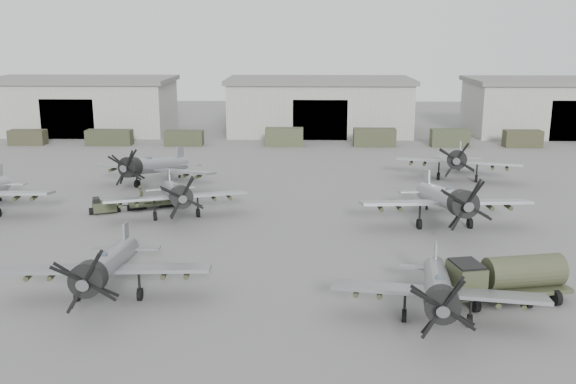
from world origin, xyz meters
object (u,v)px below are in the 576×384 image
object	(u,v)px
aircraft_near_0	(106,266)
tug_trailer	(123,205)
aircraft_near_1	(439,289)
aircraft_far_1	(458,159)
fuel_tanker	(507,276)
ground_crew	(141,195)
aircraft_mid_1	(176,194)
aircraft_far_0	(152,166)
aircraft_mid_2	(447,199)

from	to	relation	value
aircraft_near_0	tug_trailer	distance (m)	20.40
aircraft_near_1	aircraft_far_1	bearing A→B (deg)	84.64
fuel_tanker	ground_crew	size ratio (longest dim) A/B	4.10
aircraft_near_0	aircraft_far_1	size ratio (longest dim) A/B	0.94
aircraft_mid_1	ground_crew	world-z (taller)	aircraft_mid_1
fuel_tanker	aircraft_mid_1	bearing A→B (deg)	132.31
aircraft_near_1	aircraft_mid_1	distance (m)	27.39
fuel_tanker	tug_trailer	distance (m)	34.41
aircraft_near_1	aircraft_far_0	xyz separation A→B (m)	(-23.01, 30.96, 0.25)
aircraft_near_0	aircraft_far_1	xyz separation A→B (m)	(28.40, 32.72, 0.15)
aircraft_far_0	aircraft_far_1	xyz separation A→B (m)	(32.22, 4.49, 0.01)
aircraft_near_1	ground_crew	xyz separation A→B (m)	(-22.67, 24.79, -1.23)
aircraft_mid_2	tug_trailer	size ratio (longest dim) A/B	1.90
aircraft_far_1	ground_crew	size ratio (longest dim) A/B	7.23
aircraft_near_0	aircraft_mid_2	xyz separation A→B (m)	(23.42, 15.18, 0.29)
aircraft_mid_1	fuel_tanker	bearing A→B (deg)	-53.57
aircraft_near_0	ground_crew	bearing A→B (deg)	95.68
aircraft_near_0	aircraft_far_0	world-z (taller)	aircraft_far_0
aircraft_near_0	fuel_tanker	world-z (taller)	aircraft_near_0
aircraft_far_0	aircraft_near_0	bearing A→B (deg)	-64.52
aircraft_near_1	aircraft_mid_2	distance (m)	18.40
aircraft_far_1	aircraft_near_0	bearing A→B (deg)	-115.63
ground_crew	aircraft_far_1	bearing A→B (deg)	-73.58
aircraft_near_1	aircraft_mid_1	world-z (taller)	aircraft_mid_1
fuel_tanker	tug_trailer	world-z (taller)	fuel_tanker
aircraft_near_0	aircraft_far_0	distance (m)	28.49
aircraft_far_0	ground_crew	world-z (taller)	aircraft_far_0
aircraft_far_1	tug_trailer	xyz separation A→B (m)	(-32.99, -12.92, -1.85)
aircraft_mid_1	fuel_tanker	size ratio (longest dim) A/B	1.63
aircraft_near_1	aircraft_mid_2	xyz separation A→B (m)	(4.23, 17.91, 0.40)
aircraft_near_0	aircraft_near_1	world-z (taller)	aircraft_near_0
aircraft_near_1	ground_crew	size ratio (longest dim) A/B	6.47
aircraft_mid_2	aircraft_far_0	size ratio (longest dim) A/B	1.07
tug_trailer	ground_crew	xyz separation A→B (m)	(1.10, 2.26, 0.36)
aircraft_mid_2	aircraft_far_0	distance (m)	30.20
aircraft_far_0	tug_trailer	world-z (taller)	aircraft_far_0
aircraft_near_0	aircraft_mid_1	xyz separation A→B (m)	(0.75, 17.52, -0.02)
ground_crew	aircraft_near_1	bearing A→B (deg)	-139.61
aircraft_mid_1	aircraft_far_1	world-z (taller)	aircraft_far_1
aircraft_far_0	fuel_tanker	size ratio (longest dim) A/B	1.75
ground_crew	aircraft_mid_1	bearing A→B (deg)	-139.12
aircraft_mid_1	aircraft_far_1	size ratio (longest dim) A/B	0.92
aircraft_near_1	tug_trailer	size ratio (longest dim) A/B	1.61
aircraft_far_1	fuel_tanker	distance (m)	32.32
aircraft_near_0	aircraft_far_0	xyz separation A→B (m)	(-3.82, 28.23, 0.14)
aircraft_mid_2	aircraft_far_1	size ratio (longest dim) A/B	1.06
aircraft_mid_2	fuel_tanker	bearing A→B (deg)	-91.73
aircraft_near_1	aircraft_far_1	xyz separation A→B (m)	(9.21, 35.45, 0.26)
aircraft_far_0	fuel_tanker	bearing A→B (deg)	-26.89
aircraft_near_1	aircraft_far_0	bearing A→B (deg)	135.83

